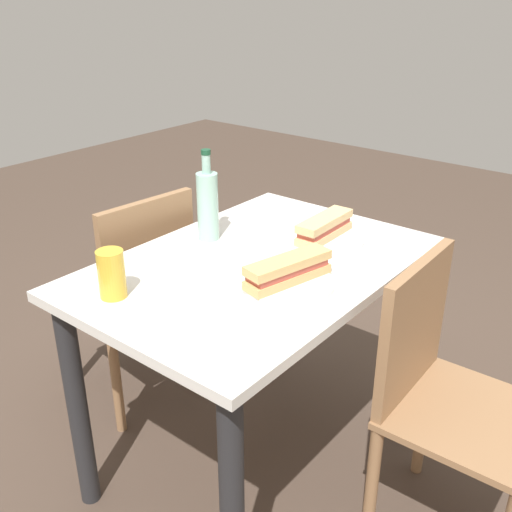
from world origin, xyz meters
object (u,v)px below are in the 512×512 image
(chair_near, at_px, (441,391))
(plate_near, at_px, (324,239))
(chair_far, at_px, (136,288))
(water_bottle, at_px, (208,204))
(baguette_sandwich_near, at_px, (324,227))
(plate_far, at_px, (288,283))
(beer_glass, at_px, (112,274))
(baguette_sandwich_far, at_px, (288,270))
(dining_table, at_px, (256,302))
(knife_far, at_px, (271,273))
(knife_near, at_px, (307,233))

(chair_near, height_order, plate_near, chair_near)
(chair_far, relative_size, water_bottle, 2.90)
(chair_far, xyz_separation_m, baguette_sandwich_near, (0.26, -0.63, 0.32))
(plate_far, height_order, beer_glass, beer_glass)
(baguette_sandwich_far, relative_size, water_bottle, 0.92)
(plate_near, height_order, baguette_sandwich_near, baguette_sandwich_near)
(dining_table, height_order, chair_far, chair_far)
(chair_near, bearing_deg, plate_near, 74.41)
(knife_far, distance_m, water_bottle, 0.36)
(beer_glass, bearing_deg, knife_near, -15.39)
(plate_far, bearing_deg, knife_far, 87.64)
(chair_far, height_order, plate_near, chair_far)
(dining_table, distance_m, plate_far, 0.22)
(chair_near, bearing_deg, baguette_sandwich_far, 114.70)
(plate_far, height_order, knife_far, knife_far)
(plate_near, distance_m, plate_far, 0.33)
(plate_far, xyz_separation_m, water_bottle, (0.11, 0.39, 0.11))
(chair_far, xyz_separation_m, baguette_sandwich_far, (-0.06, -0.72, 0.32))
(plate_far, bearing_deg, chair_near, -65.30)
(dining_table, xyz_separation_m, water_bottle, (0.04, 0.23, 0.25))
(chair_near, relative_size, knife_near, 4.75)
(baguette_sandwich_near, distance_m, beer_glass, 0.69)
(knife_far, bearing_deg, plate_far, -92.36)
(chair_near, distance_m, water_bottle, 0.88)
(knife_near, distance_m, knife_far, 0.32)
(knife_near, bearing_deg, baguette_sandwich_near, -77.34)
(plate_near, height_order, knife_near, knife_near)
(chair_near, relative_size, plate_near, 3.34)
(chair_far, height_order, chair_near, same)
(chair_far, height_order, knife_near, chair_far)
(baguette_sandwich_near, distance_m, knife_near, 0.06)
(chair_far, bearing_deg, beer_glass, -134.31)
(knife_near, xyz_separation_m, knife_far, (-0.30, -0.09, 0.00))
(knife_near, xyz_separation_m, baguette_sandwich_far, (-0.31, -0.14, 0.03))
(knife_near, relative_size, water_bottle, 0.61)
(chair_near, bearing_deg, baguette_sandwich_near, 74.41)
(plate_far, xyz_separation_m, baguette_sandwich_far, (0.00, 0.00, 0.04))
(plate_near, xyz_separation_m, knife_far, (-0.32, -0.03, 0.01))
(knife_near, xyz_separation_m, water_bottle, (-0.20, 0.25, 0.10))
(dining_table, distance_m, baguette_sandwich_near, 0.32)
(dining_table, distance_m, beer_glass, 0.47)
(baguette_sandwich_near, height_order, plate_far, baguette_sandwich_near)
(beer_glass, bearing_deg, dining_table, -21.93)
(knife_far, bearing_deg, chair_far, 85.41)
(chair_far, relative_size, plate_near, 3.34)
(dining_table, relative_size, knife_far, 6.16)
(baguette_sandwich_far, bearing_deg, plate_near, 15.81)
(dining_table, height_order, knife_near, knife_near)
(dining_table, bearing_deg, baguette_sandwich_near, -15.57)
(dining_table, bearing_deg, baguette_sandwich_far, -111.41)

